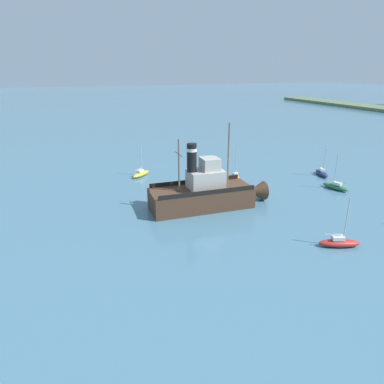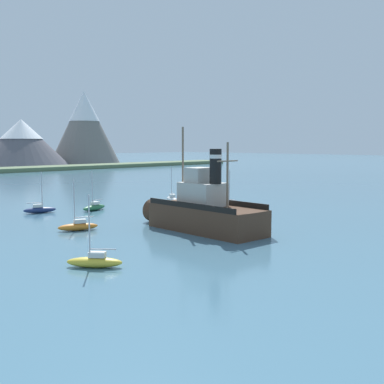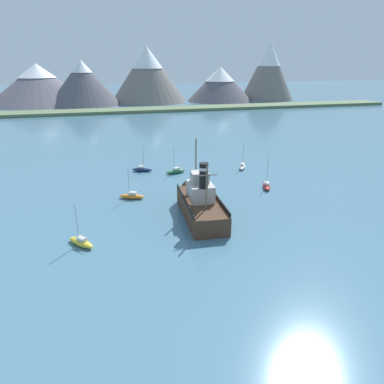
% 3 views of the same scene
% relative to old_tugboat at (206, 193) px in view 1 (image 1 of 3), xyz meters
% --- Properties ---
extents(ground_plane, '(600.00, 600.00, 0.00)m').
position_rel_old_tugboat_xyz_m(ground_plane, '(-0.76, -0.45, -1.83)').
color(ground_plane, '#477289').
extents(old_tugboat, '(5.02, 14.56, 9.90)m').
position_rel_old_tugboat_xyz_m(old_tugboat, '(0.00, 0.00, 0.00)').
color(old_tugboat, '#4C3323').
rests_on(old_tugboat, ground).
extents(sailboat_red, '(2.44, 3.94, 4.90)m').
position_rel_old_tugboat_xyz_m(sailboat_red, '(13.42, 7.54, -1.40)').
color(sailboat_red, '#B22823').
rests_on(sailboat_red, ground).
extents(sailboat_green, '(3.95, 2.01, 4.90)m').
position_rel_old_tugboat_xyz_m(sailboat_green, '(0.81, 19.02, -1.40)').
color(sailboat_green, '#286B3D').
rests_on(sailboat_green, ground).
extents(sailboat_orange, '(3.94, 2.42, 4.90)m').
position_rel_old_tugboat_xyz_m(sailboat_orange, '(-8.24, 8.47, -1.40)').
color(sailboat_orange, orange).
rests_on(sailboat_orange, ground).
extents(sailboat_yellow, '(3.27, 3.63, 4.90)m').
position_rel_old_tugboat_xyz_m(sailboat_yellow, '(-15.05, -4.22, -1.40)').
color(sailboat_yellow, gold).
rests_on(sailboat_yellow, ground).
extents(sailboat_navy, '(3.95, 2.27, 4.90)m').
position_rel_old_tugboat_xyz_m(sailboat_navy, '(-5.02, 21.83, -1.40)').
color(sailboat_navy, navy).
rests_on(sailboat_navy, ground).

